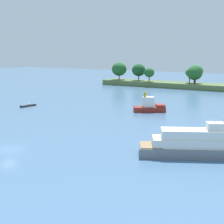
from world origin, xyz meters
TOP-DOWN VIEW (x-y plane):
  - ground_plane at (0.00, 0.00)m, footprint 400.00×400.00m
  - treeline_island at (-8.15, 99.18)m, footprint 76.61×11.04m
  - tugboat at (5.81, 41.91)m, footprint 8.58×7.03m
  - white_riverboat at (27.17, 12.44)m, footprint 17.73×11.78m
  - fishing_skiff at (-27.32, 31.69)m, footprint 1.71×5.29m

SIDE VIEW (x-z plane):
  - ground_plane at x=0.00m, z-range 0.00..0.00m
  - fishing_skiff at x=-27.32m, z-range -0.22..0.64m
  - tugboat at x=5.81m, z-range -1.23..3.85m
  - white_riverboat at x=27.17m, z-range -1.50..5.06m
  - treeline_island at x=-8.15m, z-range -1.95..8.32m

